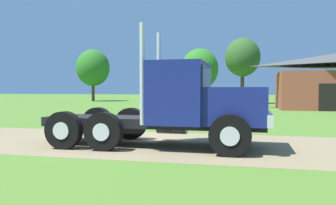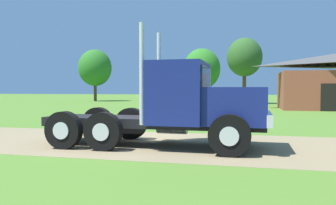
% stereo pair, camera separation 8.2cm
% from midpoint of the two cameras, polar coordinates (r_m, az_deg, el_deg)
% --- Properties ---
extents(ground_plane, '(200.00, 200.00, 0.00)m').
position_cam_midpoint_polar(ground_plane, '(11.31, -6.97, -6.65)').
color(ground_plane, '#527C2A').
extents(dirt_track, '(120.00, 5.48, 0.01)m').
position_cam_midpoint_polar(dirt_track, '(11.31, -6.97, -6.63)').
color(dirt_track, '#8E7B58').
rests_on(dirt_track, ground_plane).
extents(truck_foreground_white, '(6.89, 2.66, 3.61)m').
position_cam_midpoint_polar(truck_foreground_white, '(10.19, 2.56, -0.74)').
color(truck_foreground_white, black).
rests_on(truck_foreground_white, ground_plane).
extents(tree_left, '(4.86, 4.86, 7.58)m').
position_cam_midpoint_polar(tree_left, '(51.14, -12.14, 5.72)').
color(tree_left, '#513823').
rests_on(tree_left, ground_plane).
extents(tree_mid, '(5.35, 5.35, 7.65)m').
position_cam_midpoint_polar(tree_mid, '(49.53, 5.76, 5.64)').
color(tree_mid, '#513823').
rests_on(tree_mid, ground_plane).
extents(tree_right, '(4.23, 4.23, 7.95)m').
position_cam_midpoint_polar(tree_right, '(42.19, 12.81, 7.42)').
color(tree_right, '#513823').
rests_on(tree_right, ground_plane).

